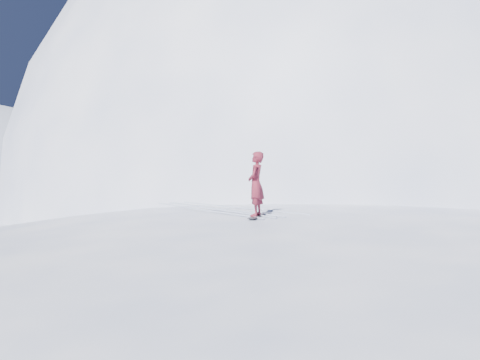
{
  "coord_description": "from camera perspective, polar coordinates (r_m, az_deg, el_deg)",
  "views": [
    {
      "loc": [
        -9.34,
        -9.58,
        4.31
      ],
      "look_at": [
        -1.66,
        3.76,
        3.5
      ],
      "focal_mm": 35.0,
      "sensor_mm": 36.0,
      "label": 1
    }
  ],
  "objects": [
    {
      "name": "snowboard",
      "position": [
        14.65,
        1.96,
        -4.44
      ],
      "size": [
        1.07,
        1.07,
        0.02
      ],
      "primitive_type": "cube",
      "rotation": [
        0.0,
        0.0,
        0.79
      ],
      "color": "black",
      "rests_on": "near_ridge"
    },
    {
      "name": "summit_peak",
      "position": [
        47.61,
        11.42,
        -2.25
      ],
      "size": [
        60.0,
        56.0,
        56.0
      ],
      "primitive_type": "ellipsoid",
      "color": "white",
      "rests_on": "ground"
    },
    {
      "name": "near_ridge",
      "position": [
        16.84,
        9.38,
        -11.85
      ],
      "size": [
        36.0,
        28.0,
        4.8
      ],
      "primitive_type": "ellipsoid",
      "color": "white",
      "rests_on": "ground"
    },
    {
      "name": "snowboarder",
      "position": [
        14.56,
        1.96,
        -0.47
      ],
      "size": [
        0.86,
        0.86,
        2.01
      ],
      "primitive_type": "imported",
      "rotation": [
        0.0,
        0.0,
        3.93
      ],
      "color": "maroon",
      "rests_on": "snowboard"
    },
    {
      "name": "wind_bumps",
      "position": [
        15.25,
        6.88,
        -13.43
      ],
      "size": [
        16.0,
        14.4,
        1.0
      ],
      "color": "white",
      "rests_on": "ground"
    },
    {
      "name": "board_tracks",
      "position": [
        16.69,
        -2.35,
        -3.49
      ],
      "size": [
        3.1,
        5.92,
        0.04
      ],
      "color": "silver",
      "rests_on": "ground"
    },
    {
      "name": "peak_shoulder",
      "position": [
        35.6,
        3.24,
        -3.95
      ],
      "size": [
        28.0,
        24.0,
        18.0
      ],
      "primitive_type": "ellipsoid",
      "color": "white",
      "rests_on": "ground"
    },
    {
      "name": "ground",
      "position": [
        14.05,
        14.14,
        -14.94
      ],
      "size": [
        400.0,
        400.0,
        0.0
      ],
      "primitive_type": "plane",
      "color": "white",
      "rests_on": "ground"
    }
  ]
}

